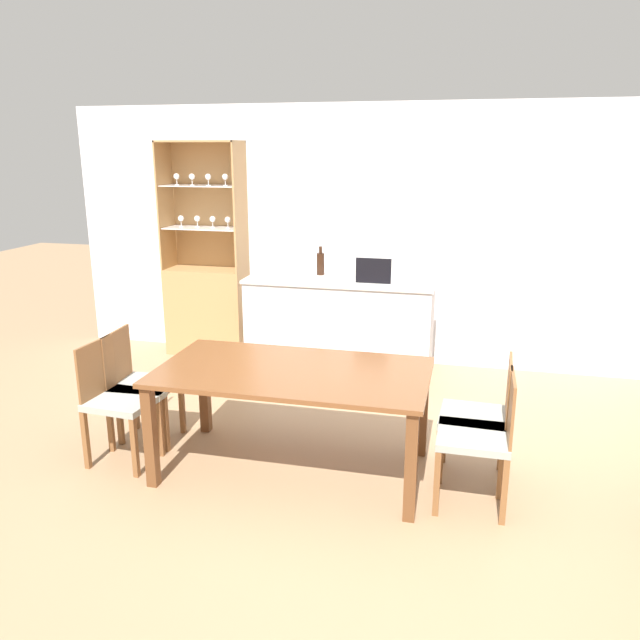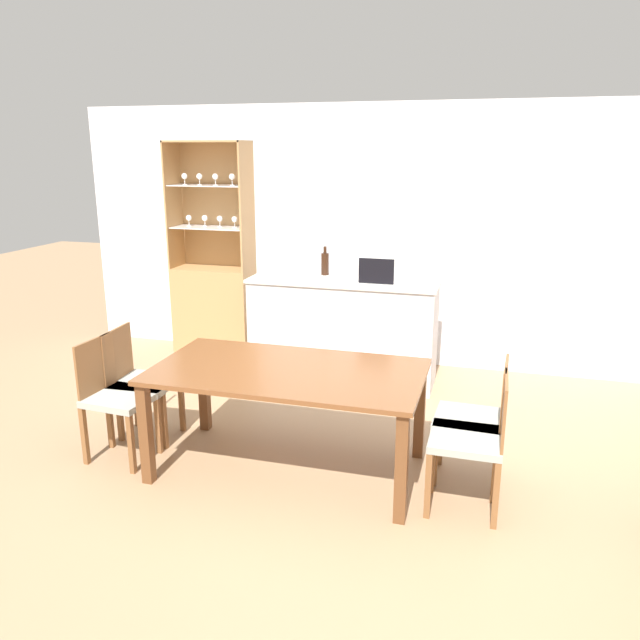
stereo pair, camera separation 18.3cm
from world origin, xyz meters
name	(u,v)px [view 2 (the right image)]	position (x,y,z in m)	size (l,w,h in m)	color
ground_plane	(330,488)	(0.00, 0.00, 0.00)	(18.00, 18.00, 0.00)	#A37F5B
wall_back	(400,238)	(0.00, 2.63, 1.27)	(6.80, 0.06, 2.55)	silver
kitchen_counter	(343,330)	(-0.40, 1.94, 0.48)	(1.74, 0.55, 0.97)	silver
display_cabinet	(214,294)	(-1.93, 2.42, 0.63)	(0.84, 0.37, 2.20)	tan
dining_table	(288,382)	(-0.34, 0.17, 0.63)	(1.78, 0.96, 0.72)	brown
dining_chair_side_right_near	(473,439)	(0.87, 0.03, 0.45)	(0.43, 0.43, 0.85)	#999E93
dining_chair_side_right_far	(475,420)	(0.87, 0.32, 0.45)	(0.44, 0.44, 0.85)	#999E93
dining_chair_side_left_near	(117,396)	(-1.55, 0.03, 0.45)	(0.45, 0.45, 0.85)	#999E93
dining_chair_side_left_far	(139,382)	(-1.55, 0.32, 0.45)	(0.45, 0.45, 0.85)	#999E93
microwave	(387,268)	(0.00, 1.93, 1.10)	(0.49, 0.34, 0.26)	silver
wine_bottle	(325,263)	(-0.62, 2.12, 1.08)	(0.07, 0.07, 0.27)	black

